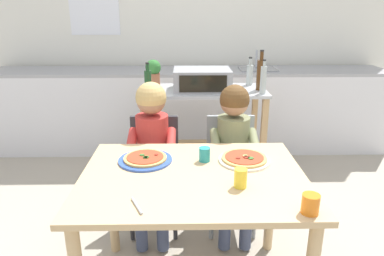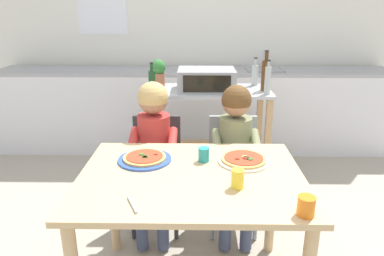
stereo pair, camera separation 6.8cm
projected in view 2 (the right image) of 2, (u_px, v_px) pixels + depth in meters
The scene contains 21 objects.
ground_plane at pixel (193, 198), 3.06m from camera, with size 10.43×10.43×0.00m, color #A89E8C.
back_wall_tiled at pixel (195, 25), 4.15m from camera, with size 4.86×0.13×2.70m.
kitchen_counter at pixel (195, 109), 4.06m from camera, with size 4.37×0.60×1.10m.
kitchen_island_cart at pixel (207, 121), 3.20m from camera, with size 1.09×0.52×0.88m.
toaster_oven at pixel (206, 80), 3.06m from camera, with size 0.48×0.37×0.18m.
bottle_squat_spirits at pixel (268, 80), 2.89m from camera, with size 0.05×0.05×0.28m.
bottle_dark_olive_oil at pixel (265, 74), 3.03m from camera, with size 0.07×0.07×0.34m.
bottle_tall_green_wine at pixel (255, 74), 3.24m from camera, with size 0.06×0.06×0.25m.
bottle_brown_beer at pixel (152, 81), 2.93m from camera, with size 0.06×0.06×0.26m.
potted_herb_plant at pixel (158, 72), 3.20m from camera, with size 0.14×0.14×0.24m.
dining_table at pixel (191, 193), 1.86m from camera, with size 1.15×0.87×0.75m.
dining_chair_left at pixel (156, 165), 2.57m from camera, with size 0.36×0.36×0.81m.
dining_chair_right at pixel (233, 165), 2.56m from camera, with size 0.36×0.36×0.81m.
child_in_red_shirt at pixel (153, 141), 2.39m from camera, with size 0.32×0.42×1.08m.
child_in_olive_shirt at pixel (236, 144), 2.39m from camera, with size 0.32×0.42×1.06m.
pizza_plate_blue_rimmed at pixel (145, 158), 1.99m from camera, with size 0.30×0.30×0.03m.
pizza_plate_white at pixel (244, 160), 1.97m from camera, with size 0.28×0.28×0.03m.
drinking_cup_yellow at pixel (238, 179), 1.68m from camera, with size 0.06×0.06×0.09m, color yellow.
drinking_cup_teal at pixel (204, 155), 1.97m from camera, with size 0.06×0.06×0.08m, color teal.
drinking_cup_orange at pixel (306, 206), 1.46m from camera, with size 0.07×0.07×0.08m, color orange.
serving_spoon at pixel (132, 205), 1.54m from camera, with size 0.01×0.01×0.14m, color #B7BABF.
Camera 2 is at (0.03, -1.65, 1.56)m, focal length 33.32 mm.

